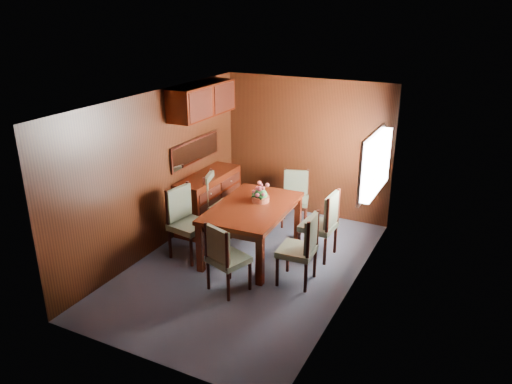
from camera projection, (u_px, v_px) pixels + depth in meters
The scene contains 11 objects.
ground at pixel (247, 266), 7.19m from camera, with size 4.50×4.50×0.00m, color #3E4255.
room_shell at pixel (251, 151), 6.93m from camera, with size 3.06×4.52×2.41m.
sideboard at pixel (208, 200), 8.39m from camera, with size 0.48×1.40×0.90m, color #371006.
dining_table at pixel (252, 213), 7.33m from camera, with size 1.13×1.72×0.78m.
chair_left_near at pixel (186, 218), 7.32m from camera, with size 0.56×0.58×1.08m.
chair_left_far at pixel (216, 200), 8.08m from camera, with size 0.58×0.60×1.02m.
chair_right_near at pixel (303, 245), 6.59m from camera, with size 0.49×0.51×1.01m.
chair_right_far at pixel (323, 221), 7.27m from camera, with size 0.49×0.51×1.04m.
chair_head at pixel (224, 255), 6.39m from camera, with size 0.58×0.56×0.97m.
chair_foot at pixel (295, 194), 8.45m from camera, with size 0.55×0.54×0.93m.
flower_centerpiece at pixel (261, 193), 7.40m from camera, with size 0.28×0.28×0.28m.
Camera 1 is at (2.95, -5.60, 3.58)m, focal length 35.00 mm.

